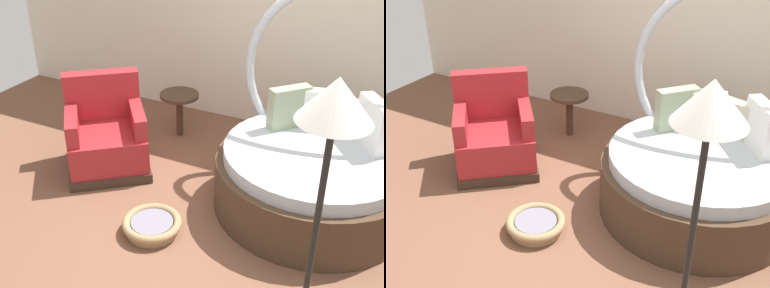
{
  "view_description": "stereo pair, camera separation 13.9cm",
  "coord_description": "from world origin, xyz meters",
  "views": [
    {
      "loc": [
        1.24,
        -2.9,
        2.67
      ],
      "look_at": [
        -0.48,
        0.46,
        0.55
      ],
      "focal_mm": 44.88,
      "sensor_mm": 36.0,
      "label": 1
    },
    {
      "loc": [
        1.36,
        -2.83,
        2.67
      ],
      "look_at": [
        -0.48,
        0.46,
        0.55
      ],
      "focal_mm": 44.88,
      "sensor_mm": 36.0,
      "label": 2
    }
  ],
  "objects": [
    {
      "name": "floor_lamp",
      "position": [
        0.88,
        -0.63,
        1.53
      ],
      "size": [
        0.4,
        0.4,
        1.82
      ],
      "color": "black",
      "rests_on": "ground_plane"
    },
    {
      "name": "side_table",
      "position": [
        -1.16,
        1.48,
        0.43
      ],
      "size": [
        0.44,
        0.44,
        0.52
      ],
      "color": "#473323",
      "rests_on": "ground_plane"
    },
    {
      "name": "red_armchair",
      "position": [
        -1.5,
        0.54,
        0.33
      ],
      "size": [
        1.12,
        1.12,
        0.94
      ],
      "color": "#38281E",
      "rests_on": "ground_plane"
    },
    {
      "name": "back_wall",
      "position": [
        0.0,
        2.25,
        1.32
      ],
      "size": [
        8.0,
        0.12,
        2.64
      ],
      "primitive_type": "cube",
      "color": "silver",
      "rests_on": "ground_plane"
    },
    {
      "name": "pet_basket",
      "position": [
        -0.53,
        -0.18,
        0.07
      ],
      "size": [
        0.51,
        0.51,
        0.13
      ],
      "color": "#9E7F56",
      "rests_on": "ground_plane"
    },
    {
      "name": "ground_plane",
      "position": [
        0.0,
        0.0,
        -0.01
      ],
      "size": [
        8.0,
        8.0,
        0.02
      ],
      "primitive_type": "cube",
      "color": "brown"
    },
    {
      "name": "round_daybed",
      "position": [
        0.56,
        0.84,
        0.4
      ],
      "size": [
        1.73,
        1.73,
        1.95
      ],
      "color": "#473323",
      "rests_on": "ground_plane"
    }
  ]
}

